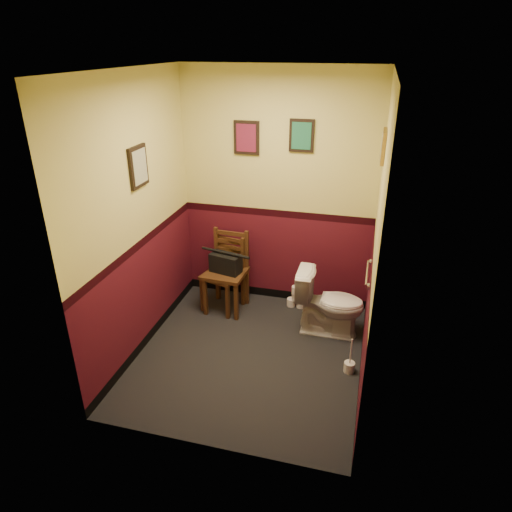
{
  "coord_description": "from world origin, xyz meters",
  "views": [
    {
      "loc": [
        1.02,
        -3.63,
        2.89
      ],
      "look_at": [
        0.0,
        0.25,
        1.0
      ],
      "focal_mm": 32.0,
      "sensor_mm": 36.0,
      "label": 1
    }
  ],
  "objects": [
    {
      "name": "toilet",
      "position": [
        0.72,
        0.62,
        0.36
      ],
      "size": [
        0.73,
        0.41,
        0.72
      ],
      "primitive_type": "imported",
      "rotation": [
        0.0,
        0.0,
        1.57
      ],
      "color": "white",
      "rests_on": "floor"
    },
    {
      "name": "floor",
      "position": [
        0.0,
        0.0,
        0.0
      ],
      "size": [
        2.2,
        2.4,
        0.0
      ],
      "primitive_type": "cube",
      "color": "black",
      "rests_on": "ground"
    },
    {
      "name": "chair_right",
      "position": [
        -0.5,
        0.83,
        0.47
      ],
      "size": [
        0.46,
        0.46,
        0.95
      ],
      "rotation": [
        0.0,
        0.0,
        -0.05
      ],
      "color": "#4C2D16",
      "rests_on": "floor"
    },
    {
      "name": "toilet_brush",
      "position": [
        1.0,
        -0.01,
        0.06
      ],
      "size": [
        0.1,
        0.1,
        0.38
      ],
      "color": "silver",
      "rests_on": "floor"
    },
    {
      "name": "wall_right",
      "position": [
        1.1,
        0.0,
        1.35
      ],
      "size": [
        0.0,
        2.4,
        2.7
      ],
      "primitive_type": "cube",
      "rotation": [
        1.57,
        0.0,
        -1.57
      ],
      "color": "#4B0F1C",
      "rests_on": "ground"
    },
    {
      "name": "wall_back",
      "position": [
        0.0,
        1.2,
        1.35
      ],
      "size": [
        2.2,
        0.0,
        2.7
      ],
      "primitive_type": "cube",
      "rotation": [
        1.57,
        0.0,
        0.0
      ],
      "color": "#4B0F1C",
      "rests_on": "ground"
    },
    {
      "name": "handbag",
      "position": [
        -0.5,
        0.79,
        0.61
      ],
      "size": [
        0.38,
        0.25,
        0.25
      ],
      "rotation": [
        0.0,
        0.0,
        -0.22
      ],
      "color": "black",
      "rests_on": "chair_right"
    },
    {
      "name": "framed_print_right",
      "position": [
        1.08,
        0.6,
        2.05
      ],
      "size": [
        0.04,
        0.34,
        0.28
      ],
      "color": "olive",
      "rests_on": "wall_right"
    },
    {
      "name": "wall_front",
      "position": [
        0.0,
        -1.2,
        1.35
      ],
      "size": [
        2.2,
        0.0,
        2.7
      ],
      "primitive_type": "cube",
      "rotation": [
        -1.57,
        0.0,
        0.0
      ],
      "color": "#4B0F1C",
      "rests_on": "ground"
    },
    {
      "name": "tp_stack",
      "position": [
        0.29,
        1.04,
        0.12
      ],
      "size": [
        0.22,
        0.13,
        0.29
      ],
      "color": "silver",
      "rests_on": "floor"
    },
    {
      "name": "framed_print_back_b",
      "position": [
        0.25,
        1.18,
        2.0
      ],
      "size": [
        0.26,
        0.04,
        0.34
      ],
      "color": "black",
      "rests_on": "wall_back"
    },
    {
      "name": "framed_print_back_a",
      "position": [
        -0.35,
        1.18,
        1.95
      ],
      "size": [
        0.28,
        0.04,
        0.36
      ],
      "color": "black",
      "rests_on": "wall_back"
    },
    {
      "name": "grab_bar",
      "position": [
        1.07,
        0.25,
        0.95
      ],
      "size": [
        0.05,
        0.56,
        0.06
      ],
      "color": "silver",
      "rests_on": "wall_right"
    },
    {
      "name": "framed_print_left",
      "position": [
        -1.08,
        0.1,
        1.85
      ],
      "size": [
        0.04,
        0.3,
        0.38
      ],
      "color": "black",
      "rests_on": "wall_left"
    },
    {
      "name": "wall_left",
      "position": [
        -1.1,
        0.0,
        1.35
      ],
      "size": [
        0.0,
        2.4,
        2.7
      ],
      "primitive_type": "cube",
      "rotation": [
        1.57,
        0.0,
        1.57
      ],
      "color": "#4B0F1C",
      "rests_on": "ground"
    },
    {
      "name": "ceiling",
      "position": [
        0.0,
        0.0,
        2.7
      ],
      "size": [
        2.2,
        2.4,
        0.0
      ],
      "primitive_type": "cube",
      "rotation": [
        3.14,
        0.0,
        0.0
      ],
      "color": "silver",
      "rests_on": "ground"
    },
    {
      "name": "chair_left",
      "position": [
        -0.54,
        0.84,
        0.44
      ],
      "size": [
        0.49,
        0.49,
        0.87
      ],
      "rotation": [
        0.0,
        0.0,
        -0.24
      ],
      "color": "#4C2D16",
      "rests_on": "floor"
    }
  ]
}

